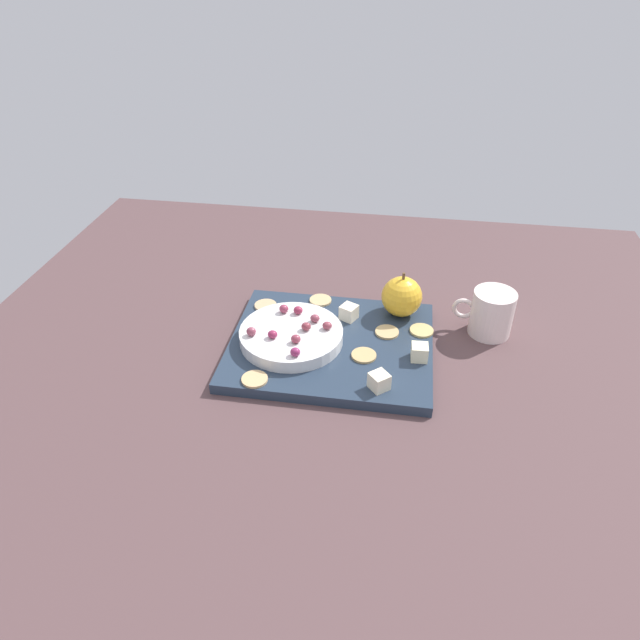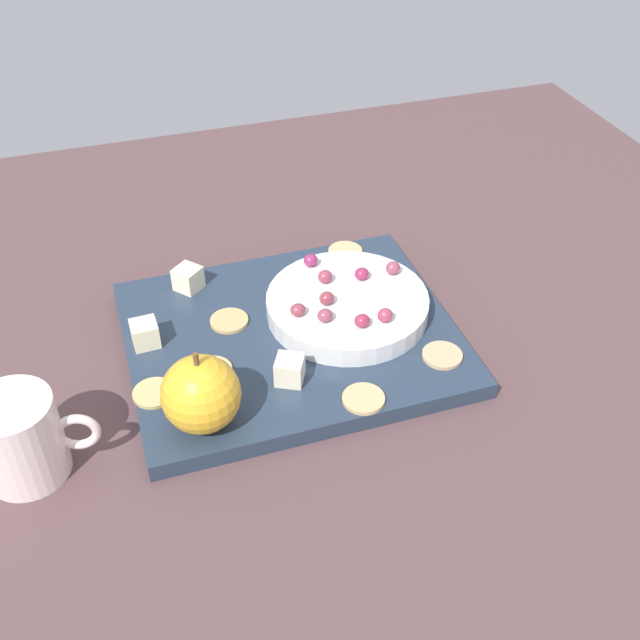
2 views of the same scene
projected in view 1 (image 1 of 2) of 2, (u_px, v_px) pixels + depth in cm
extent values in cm
cube|color=#51393B|center=(332.00, 353.00, 99.75)|extent=(128.28, 109.94, 3.21)
cube|color=#253446|center=(332.00, 346.00, 97.27)|extent=(33.64, 27.93, 1.85)
cylinder|color=silver|center=(291.00, 335.00, 96.22)|extent=(17.27, 17.27, 2.18)
sphere|color=gold|center=(402.00, 297.00, 101.54)|extent=(7.18, 7.18, 7.18)
cylinder|color=brown|center=(404.00, 276.00, 99.16)|extent=(0.50, 0.50, 1.20)
cube|color=#F0E3C3|center=(349.00, 312.00, 101.55)|extent=(3.52, 3.52, 2.62)
cube|color=#F6EBBD|center=(419.00, 352.00, 92.10)|extent=(2.74, 2.74, 2.62)
cube|color=#F8EBC4|center=(379.00, 381.00, 86.29)|extent=(3.70, 3.70, 2.62)
cylinder|color=tan|center=(387.00, 332.00, 98.55)|extent=(4.05, 4.05, 0.40)
cylinder|color=tan|center=(255.00, 379.00, 88.38)|extent=(4.05, 4.05, 0.40)
cylinder|color=tan|center=(364.00, 355.00, 93.25)|extent=(4.05, 4.05, 0.40)
cylinder|color=tan|center=(422.00, 331.00, 98.90)|extent=(4.05, 4.05, 0.40)
cylinder|color=tan|center=(321.00, 300.00, 106.83)|extent=(4.05, 4.05, 0.40)
cylinder|color=tan|center=(266.00, 305.00, 105.38)|extent=(4.05, 4.05, 0.40)
ellipsoid|color=#912944|center=(298.00, 310.00, 99.26)|extent=(1.60, 1.44, 1.39)
ellipsoid|color=brown|center=(327.00, 326.00, 95.54)|extent=(1.60, 1.44, 1.31)
ellipsoid|color=#973750|center=(284.00, 309.00, 99.51)|extent=(1.60, 1.44, 1.51)
ellipsoid|color=#8C3749|center=(296.00, 339.00, 92.38)|extent=(1.60, 1.44, 1.44)
ellipsoid|color=#8C2749|center=(273.00, 334.00, 93.46)|extent=(1.60, 1.44, 1.35)
ellipsoid|color=#8C3E51|center=(251.00, 332.00, 93.98)|extent=(1.60, 1.44, 1.51)
ellipsoid|color=#893E4D|center=(315.00, 318.00, 97.25)|extent=(1.60, 1.44, 1.36)
ellipsoid|color=brown|center=(306.00, 326.00, 95.24)|extent=(1.60, 1.44, 1.42)
ellipsoid|color=#8B2858|center=(295.00, 352.00, 89.55)|extent=(1.60, 1.44, 1.45)
cylinder|color=white|center=(492.00, 313.00, 99.62)|extent=(7.26, 7.26, 8.21)
torus|color=white|center=(464.00, 308.00, 100.83)|extent=(4.08, 1.41, 4.00)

